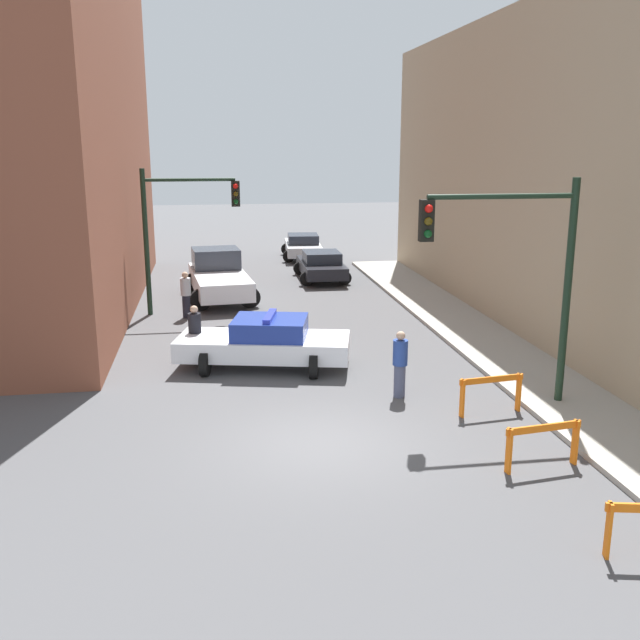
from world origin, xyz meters
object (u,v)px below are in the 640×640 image
at_px(parked_car_near, 321,265).
at_px(parked_car_mid, 303,246).
at_px(traffic_light_far, 177,220).
at_px(pedestrian_crossing, 195,333).
at_px(traffic_light_near, 521,259).
at_px(barrier_back, 491,388).
at_px(white_truck, 219,276).
at_px(pedestrian_corner, 186,294).
at_px(police_car, 265,342).
at_px(barrier_mid, 543,438).
at_px(pedestrian_sidewalk, 400,363).

height_order(parked_car_near, parked_car_mid, same).
xyz_separation_m(traffic_light_far, parked_car_mid, (6.06, 12.06, -2.72)).
relative_size(parked_car_mid, pedestrian_crossing, 2.66).
bearing_deg(parked_car_mid, traffic_light_near, -81.14).
bearing_deg(barrier_back, traffic_light_near, 25.76).
xyz_separation_m(traffic_light_near, white_truck, (-6.60, 13.27, -2.62)).
height_order(traffic_light_near, barrier_back, traffic_light_near).
bearing_deg(pedestrian_crossing, pedestrian_corner, -87.37).
xyz_separation_m(white_truck, pedestrian_crossing, (-0.79, -8.59, -0.04)).
relative_size(police_car, pedestrian_crossing, 3.01).
height_order(parked_car_near, pedestrian_corner, pedestrian_corner).
height_order(traffic_light_near, traffic_light_far, traffic_light_near).
distance_m(traffic_light_far, barrier_mid, 16.05).
xyz_separation_m(traffic_light_far, barrier_mid, (7.26, -14.04, -2.78)).
height_order(white_truck, parked_car_near, white_truck).
bearing_deg(pedestrian_corner, parked_car_mid, -55.17).
bearing_deg(parked_car_near, traffic_light_near, -82.61).
bearing_deg(barrier_back, parked_car_mid, 93.22).
distance_m(police_car, parked_car_near, 13.13).
bearing_deg(pedestrian_sidewalk, parked_car_mid, -174.22).
xyz_separation_m(parked_car_mid, pedestrian_sidewalk, (-0.46, -21.83, 0.19)).
height_order(traffic_light_near, pedestrian_crossing, traffic_light_near).
bearing_deg(police_car, parked_car_near, -2.87).
height_order(parked_car_mid, pedestrian_crossing, pedestrian_crossing).
height_order(traffic_light_far, pedestrian_crossing, traffic_light_far).
relative_size(traffic_light_far, white_truck, 0.93).
bearing_deg(parked_car_near, traffic_light_far, -136.01).
xyz_separation_m(pedestrian_crossing, pedestrian_sidewalk, (4.97, -3.58, 0.00)).
bearing_deg(police_car, pedestrian_corner, 33.31).
bearing_deg(traffic_light_near, parked_car_near, 96.68).
bearing_deg(pedestrian_corner, parked_car_near, -72.88).
bearing_deg(traffic_light_near, pedestrian_sidewalk, 155.50).
height_order(pedestrian_crossing, barrier_back, pedestrian_crossing).
bearing_deg(white_truck, parked_car_near, 29.79).
relative_size(police_car, pedestrian_corner, 3.01).
relative_size(parked_car_mid, barrier_mid, 2.77).
relative_size(police_car, pedestrian_sidewalk, 3.01).
relative_size(traffic_light_near, parked_car_mid, 1.18).
bearing_deg(pedestrian_crossing, police_car, 157.83).
height_order(pedestrian_sidewalk, barrier_mid, pedestrian_sidewalk).
distance_m(white_truck, barrier_mid, 17.45).
relative_size(traffic_light_near, police_car, 1.04).
xyz_separation_m(traffic_light_near, police_car, (-5.48, 3.97, -2.81)).
bearing_deg(white_truck, barrier_mid, -76.28).
height_order(traffic_light_near, parked_car_near, traffic_light_near).
bearing_deg(parked_car_near, white_truck, -143.70).
height_order(police_car, barrier_mid, police_car).
height_order(white_truck, barrier_back, white_truck).
distance_m(pedestrian_corner, pedestrian_sidewalk, 10.53).
xyz_separation_m(traffic_light_far, parked_car_near, (6.09, 5.73, -2.72)).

